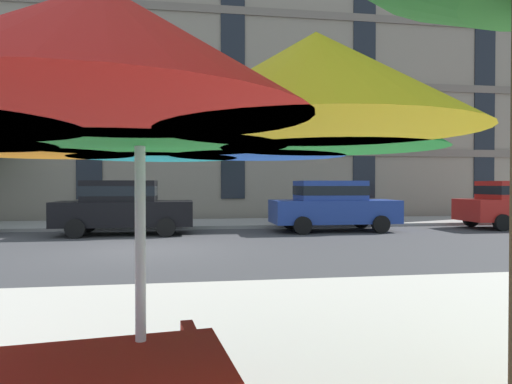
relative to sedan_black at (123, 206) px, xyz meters
name	(u,v)px	position (x,y,z in m)	size (l,w,h in m)	color
ground_plane	(144,250)	(1.00, -3.70, -0.95)	(120.00, 120.00, 0.00)	#38383A
sidewalk_far	(160,224)	(1.00, 3.10, -0.89)	(56.00, 3.60, 0.12)	gray
apartment_building	(168,102)	(1.00, 11.29, 5.45)	(37.89, 12.08, 12.80)	gray
sedan_black	(123,206)	(0.00, 0.00, 0.00)	(4.40, 1.98, 1.78)	black
sedan_blue	(332,204)	(7.15, 0.00, 0.00)	(4.40, 1.98, 1.78)	navy
patio_umbrella	(140,108)	(1.82, -12.70, 1.13)	(3.55, 3.55, 2.36)	silver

